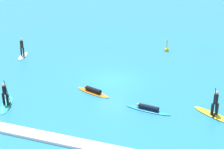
{
  "coord_description": "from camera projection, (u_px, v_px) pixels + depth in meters",
  "views": [
    {
      "loc": [
        8.61,
        -24.29,
        10.85
      ],
      "look_at": [
        0.0,
        0.0,
        0.5
      ],
      "focal_mm": 52.87,
      "sensor_mm": 36.0,
      "label": 1
    }
  ],
  "objects": [
    {
      "name": "ground_plane",
      "position": [
        112.0,
        80.0,
        27.96
      ],
      "size": [
        120.0,
        120.0,
        0.0
      ],
      "primitive_type": "plane",
      "color": "teal",
      "rests_on": "ground"
    },
    {
      "name": "wave_crest",
      "position": [
        57.0,
        139.0,
        19.38
      ],
      "size": [
        14.89,
        0.9,
        0.18
      ],
      "primitive_type": "cube",
      "color": "white",
      "rests_on": "ground_plane"
    },
    {
      "name": "marker_buoy",
      "position": [
        167.0,
        49.0,
        35.36
      ],
      "size": [
        0.48,
        0.48,
        1.33
      ],
      "color": "yellow",
      "rests_on": "ground_plane"
    },
    {
      "name": "surfer_on_orange_board",
      "position": [
        93.0,
        91.0,
        25.51
      ],
      "size": [
        3.19,
        1.62,
        0.44
      ],
      "rotation": [
        0.0,
        0.0,
        2.82
      ],
      "color": "orange",
      "rests_on": "ground_plane"
    },
    {
      "name": "surfer_on_blue_board",
      "position": [
        148.0,
        109.0,
        22.81
      ],
      "size": [
        3.3,
        1.0,
        0.43
      ],
      "rotation": [
        0.0,
        0.0,
        3.01
      ],
      "color": "#1E8CD1",
      "rests_on": "ground_plane"
    },
    {
      "name": "surfer_on_teal_board",
      "position": [
        6.0,
        100.0,
        23.44
      ],
      "size": [
        1.77,
        2.89,
        2.04
      ],
      "rotation": [
        0.0,
        0.0,
        5.13
      ],
      "color": "#33C6CC",
      "rests_on": "ground_plane"
    },
    {
      "name": "surfer_on_white_board",
      "position": [
        22.0,
        51.0,
        33.55
      ],
      "size": [
        1.33,
        2.6,
        1.88
      ],
      "rotation": [
        0.0,
        0.0,
        1.86
      ],
      "color": "white",
      "rests_on": "ground_plane"
    },
    {
      "name": "surfer_on_yellow_board",
      "position": [
        214.0,
        111.0,
        22.03
      ],
      "size": [
        3.06,
        2.28,
        2.23
      ],
      "rotation": [
        0.0,
        0.0,
        5.72
      ],
      "color": "yellow",
      "rests_on": "ground_plane"
    }
  ]
}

